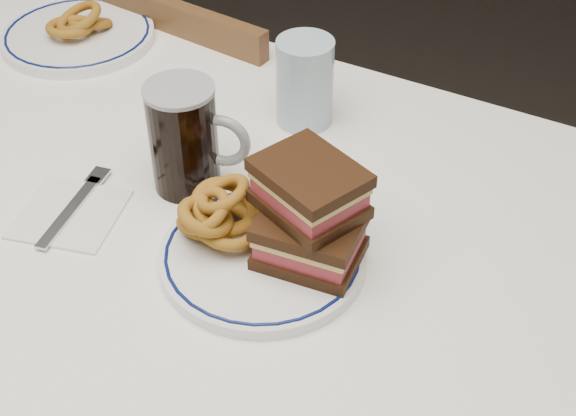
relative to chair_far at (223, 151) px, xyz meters
The scene contains 11 objects.
dining_table 0.57m from the chair_far, 67.36° to the right, with size 1.27×0.87×0.75m.
chair_far is the anchor object (origin of this frame).
main_plate 0.72m from the chair_far, 51.60° to the right, with size 0.24×0.24×0.02m.
reuben_sandwich 0.76m from the chair_far, 47.03° to the right, with size 0.14×0.13×0.12m.
onion_rings_main 0.71m from the chair_far, 55.81° to the right, with size 0.11×0.11×0.09m.
ketchup_ramekin 0.66m from the chair_far, 49.18° to the right, with size 0.05×0.05×0.03m.
beer_mug 0.62m from the chair_far, 60.18° to the right, with size 0.13×0.09×0.14m.
water_glass 0.53m from the chair_far, 36.70° to the right, with size 0.08×0.08×0.13m, color #9CB5CA.
far_plate 0.40m from the chair_far, 121.96° to the right, with size 0.25×0.25×0.02m.
onion_rings_far 0.42m from the chair_far, 120.95° to the right, with size 0.09×0.11×0.07m.
napkin_fork 0.65m from the chair_far, 74.76° to the right, with size 0.15×0.16×0.01m.
Camera 1 is at (0.54, -0.58, 1.40)m, focal length 50.00 mm.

